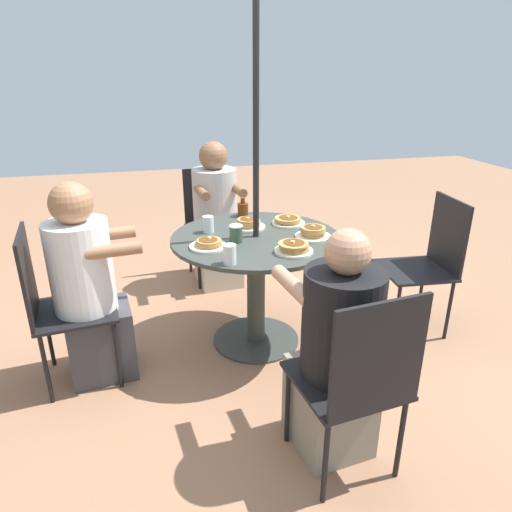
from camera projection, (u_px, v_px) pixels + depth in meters
ground_plane at (256, 340)px, 3.09m from camera, size 12.00×12.00×0.00m
patio_table at (256, 264)px, 2.88m from camera, size 1.05×1.05×0.75m
umbrella_pole at (256, 175)px, 2.67m from camera, size 0.04×0.04×2.25m
patio_chair_north at (211, 217)px, 3.93m from camera, size 0.47×0.47×0.93m
diner_north at (216, 221)px, 3.77m from camera, size 0.51×0.39×1.19m
patio_chair_east at (56, 300)px, 2.51m from camera, size 0.48×0.48×0.93m
diner_east at (90, 292)px, 2.56m from camera, size 0.39×0.51×1.17m
patio_chair_south at (358, 377)px, 1.88m from camera, size 0.48×0.48×0.93m
diner_south at (336, 356)px, 2.04m from camera, size 0.56×0.40×1.12m
patio_chair_west at (429, 258)px, 3.07m from camera, size 0.47×0.47×0.93m
pancake_plate_a at (248, 224)px, 2.95m from camera, size 0.22×0.22×0.07m
pancake_plate_b at (209, 244)px, 2.62m from camera, size 0.22×0.22×0.06m
pancake_plate_c at (313, 233)px, 2.78m from camera, size 0.22×0.22×0.08m
pancake_plate_d at (294, 248)px, 2.55m from camera, size 0.22×0.22×0.07m
pancake_plate_e at (288, 221)px, 3.03m from camera, size 0.22×0.22×0.06m
syrup_bottle at (243, 209)px, 3.19m from camera, size 0.09×0.08×0.13m
coffee_cup at (236, 234)px, 2.70m from camera, size 0.08×0.08×0.10m
drinking_glass_a at (230, 254)px, 2.39m from camera, size 0.07×0.07×0.11m
drinking_glass_b at (208, 224)px, 2.86m from camera, size 0.07×0.07×0.10m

